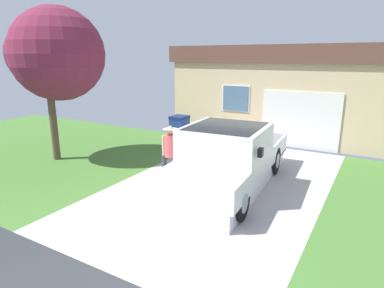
# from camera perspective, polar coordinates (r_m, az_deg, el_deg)

# --- Properties ---
(pickup_truck) EXTENTS (2.37, 5.41, 1.72)m
(pickup_truck) POSITION_cam_1_polar(r_m,az_deg,el_deg) (8.66, 6.04, -2.94)
(pickup_truck) COLOR white
(pickup_truck) RESTS_ON ground
(person_with_hat) EXTENTS (0.46, 0.40, 1.66)m
(person_with_hat) POSITION_cam_1_polar(r_m,az_deg,el_deg) (8.86, -3.72, -1.08)
(person_with_hat) COLOR #333842
(person_with_hat) RESTS_ON ground
(handbag) EXTENTS (0.31, 0.19, 0.41)m
(handbag) POSITION_cam_1_polar(r_m,az_deg,el_deg) (8.76, -3.40, -7.12)
(handbag) COLOR tan
(handbag) RESTS_ON ground
(house_with_garage) EXTENTS (9.99, 6.48, 3.86)m
(house_with_garage) POSITION_cam_1_polar(r_m,az_deg,el_deg) (16.20, 17.95, 9.01)
(house_with_garage) COLOR #D4B88B
(house_with_garage) RESTS_ON ground
(front_yard_tree) EXTENTS (2.98, 2.98, 4.97)m
(front_yard_tree) POSITION_cam_1_polar(r_m,az_deg,el_deg) (11.75, -23.11, 13.86)
(front_yard_tree) COLOR brown
(front_yard_tree) RESTS_ON ground
(wheeled_trash_bin) EXTENTS (0.60, 0.72, 1.10)m
(wheeled_trash_bin) POSITION_cam_1_polar(r_m,az_deg,el_deg) (13.41, -2.18, 2.76)
(wheeled_trash_bin) COLOR navy
(wheeled_trash_bin) RESTS_ON ground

